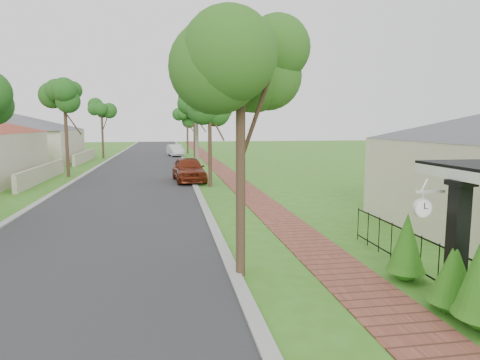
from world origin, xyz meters
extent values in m
plane|color=#3A751C|center=(0.00, 0.00, 0.00)|extent=(160.00, 160.00, 0.00)
cube|color=#28282B|center=(-3.00, 20.00, 0.00)|extent=(7.00, 120.00, 0.02)
cube|color=#9E9E99|center=(0.65, 20.00, 0.00)|extent=(0.30, 120.00, 0.10)
cube|color=#9E9E99|center=(-6.65, 20.00, 0.00)|extent=(0.30, 120.00, 0.10)
cube|color=#93513A|center=(3.25, 20.00, 0.00)|extent=(1.50, 120.00, 0.03)
cube|color=black|center=(4.55, -1.00, 1.26)|extent=(0.30, 0.30, 2.52)
cube|color=black|center=(4.55, -1.00, 0.12)|extent=(0.48, 0.48, 0.24)
cube|color=black|center=(4.55, -1.00, 2.46)|extent=(0.42, 0.42, 0.10)
cube|color=black|center=(4.90, 0.00, 0.95)|extent=(0.03, 8.00, 0.03)
cube|color=black|center=(4.90, 0.00, 0.15)|extent=(0.03, 8.00, 0.03)
cylinder|color=black|center=(4.90, -0.67, 0.50)|extent=(0.02, 0.02, 1.00)
cylinder|color=black|center=(4.90, 0.00, 0.50)|extent=(0.02, 0.02, 1.00)
cylinder|color=black|center=(4.90, 0.67, 0.50)|extent=(0.02, 0.02, 1.00)
cylinder|color=black|center=(4.90, 1.33, 0.50)|extent=(0.02, 0.02, 1.00)
cylinder|color=black|center=(4.90, 2.00, 0.50)|extent=(0.02, 0.02, 1.00)
cylinder|color=black|center=(4.90, 2.67, 0.50)|extent=(0.02, 0.02, 1.00)
cylinder|color=black|center=(4.90, 3.33, 0.50)|extent=(0.02, 0.02, 1.00)
cylinder|color=black|center=(4.90, 4.00, 0.50)|extent=(0.02, 0.02, 1.00)
cylinder|color=#382619|center=(1.50, 16.00, 2.27)|extent=(0.22, 0.22, 4.55)
sphere|color=#1B4813|center=(1.50, 16.00, 4.68)|extent=(1.70, 1.70, 1.70)
cylinder|color=#382619|center=(1.50, 30.00, 2.45)|extent=(0.22, 0.22, 4.90)
sphere|color=#1B4813|center=(1.50, 30.00, 5.04)|extent=(1.70, 1.70, 1.70)
cylinder|color=#382619|center=(1.50, 44.00, 2.10)|extent=(0.22, 0.22, 4.20)
sphere|color=#1B4813|center=(1.50, 44.00, 4.32)|extent=(1.70, 1.70, 1.70)
cylinder|color=#382619|center=(-7.50, 22.00, 2.45)|extent=(0.22, 0.22, 4.90)
sphere|color=#1B4813|center=(-7.50, 22.00, 5.04)|extent=(1.70, 1.70, 1.70)
cylinder|color=#382619|center=(-7.50, 38.00, 2.27)|extent=(0.22, 0.22, 4.55)
sphere|color=#1B4813|center=(-7.50, 38.00, 4.68)|extent=(1.70, 1.70, 1.70)
sphere|color=#1C5911|center=(4.45, -1.10, 0.29)|extent=(0.72, 0.72, 0.72)
cone|color=#1C5911|center=(4.45, -1.10, 0.83)|extent=(0.81, 0.81, 1.08)
sphere|color=#1C5911|center=(4.45, 0.54, 0.34)|extent=(0.67, 0.67, 0.67)
cone|color=#1C5911|center=(4.45, 0.54, 0.95)|extent=(0.76, 0.76, 1.23)
cube|color=#BFB299|center=(-8.60, 20.00, 0.50)|extent=(0.25, 10.00, 1.00)
cube|color=beige|center=(-15.00, 34.00, 1.50)|extent=(11.00, 10.00, 3.00)
pyramid|color=#4C4C51|center=(-15.00, 34.00, 3.80)|extent=(15.56, 15.56, 1.60)
cube|color=#BFB299|center=(-8.60, 34.00, 0.50)|extent=(0.25, 10.00, 1.00)
imported|color=maroon|center=(0.40, 18.34, 0.76)|extent=(2.16, 4.59, 1.52)
imported|color=silver|center=(-0.05, 39.70, 0.63)|extent=(2.03, 4.03, 1.27)
cylinder|color=#382619|center=(0.80, 1.50, 2.27)|extent=(0.22, 0.22, 4.54)
sphere|color=#2E621C|center=(0.80, 1.50, 4.67)|extent=(2.26, 2.26, 2.26)
cylinder|color=gray|center=(0.98, 19.25, 3.72)|extent=(0.24, 0.24, 7.44)
cube|color=gray|center=(0.98, 19.25, 7.04)|extent=(1.20, 0.08, 0.08)
cube|color=white|center=(4.19, -0.60, 2.24)|extent=(0.63, 0.05, 0.05)
cylinder|color=white|center=(4.05, -0.60, 2.10)|extent=(0.02, 0.02, 0.27)
cylinder|color=white|center=(4.05, -0.60, 1.92)|extent=(0.38, 0.10, 0.38)
cylinder|color=white|center=(4.05, -0.66, 1.92)|extent=(0.32, 0.01, 0.32)
cylinder|color=white|center=(4.05, -0.54, 1.92)|extent=(0.32, 0.01, 0.32)
cube|color=black|center=(4.05, -0.67, 1.98)|extent=(0.02, 0.01, 0.13)
cube|color=black|center=(4.09, -0.67, 1.92)|extent=(0.08, 0.01, 0.02)
camera|label=1|loc=(-0.82, -8.09, 3.55)|focal=32.00mm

